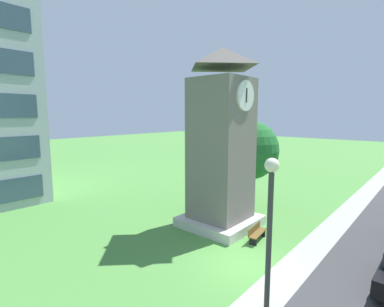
# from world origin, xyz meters

# --- Properties ---
(ground_plane) EXTENTS (160.00, 160.00, 0.00)m
(ground_plane) POSITION_xyz_m (0.00, 0.00, 0.00)
(ground_plane) COLOR #4C893D
(kerb_strip) EXTENTS (120.00, 1.60, 0.01)m
(kerb_strip) POSITION_xyz_m (0.00, -1.89, 0.00)
(kerb_strip) COLOR #9E9E99
(kerb_strip) RESTS_ON ground
(clock_tower) EXTENTS (4.47, 4.47, 11.47)m
(clock_tower) POSITION_xyz_m (3.43, 3.97, 5.17)
(clock_tower) COLOR slate
(clock_tower) RESTS_ON ground
(park_bench) EXTENTS (1.85, 0.72, 0.88)m
(park_bench) POSITION_xyz_m (2.93, 0.99, 0.46)
(park_bench) COLOR brown
(park_bench) RESTS_ON ground
(street_lamp) EXTENTS (0.36, 0.36, 6.32)m
(street_lamp) POSITION_xyz_m (-5.25, -3.64, 3.88)
(street_lamp) COLOR #333338
(street_lamp) RESTS_ON ground
(tree_by_building) EXTENTS (4.61, 4.61, 6.92)m
(tree_by_building) POSITION_xyz_m (7.88, 4.47, 4.60)
(tree_by_building) COLOR #513823
(tree_by_building) RESTS_ON ground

